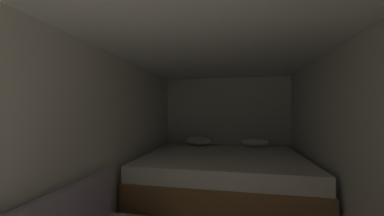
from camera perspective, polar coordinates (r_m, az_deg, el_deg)
wall_back at (r=4.48m, az=8.87°, el=-5.05°), size 2.54×0.05×2.00m
wall_left at (r=2.53m, az=-23.56°, el=-8.27°), size 0.05×4.75×2.00m
wall_right at (r=2.34m, az=38.57°, el=-8.76°), size 0.05×4.75×2.00m
ceiling_slab at (r=2.18m, az=6.12°, el=17.67°), size 2.54×4.75×0.05m
bed at (r=3.54m, az=8.16°, el=-16.99°), size 2.32×2.02×0.84m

